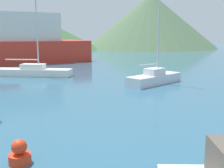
# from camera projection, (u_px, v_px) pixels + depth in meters

# --- Properties ---
(sailboat_inner) EXTENTS (7.52, 4.24, 9.36)m
(sailboat_inner) POSITION_uv_depth(u_px,v_px,m) (33.00, 71.00, 27.22)
(sailboat_inner) COLOR white
(sailboat_inner) RESTS_ON ground_plane
(sailboat_middle) EXTENTS (5.52, 4.07, 9.59)m
(sailboat_middle) POSITION_uv_depth(u_px,v_px,m) (154.00, 77.00, 22.97)
(sailboat_middle) COLOR silver
(sailboat_middle) RESTS_ON ground_plane
(buoy_marker) EXTENTS (0.70, 0.70, 0.81)m
(buoy_marker) POSITION_uv_depth(u_px,v_px,m) (20.00, 154.00, 8.82)
(buoy_marker) COLOR red
(buoy_marker) RESTS_ON ground_plane
(hill_central) EXTENTS (26.07, 26.07, 6.57)m
(hill_central) POSITION_uv_depth(u_px,v_px,m) (52.00, 37.00, 74.54)
(hill_central) COLOR #3D6038
(hill_central) RESTS_ON ground_plane
(hill_east) EXTENTS (37.76, 37.76, 15.37)m
(hill_east) POSITION_uv_depth(u_px,v_px,m) (151.00, 21.00, 81.02)
(hill_east) COLOR #4C6647
(hill_east) RESTS_ON ground_plane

